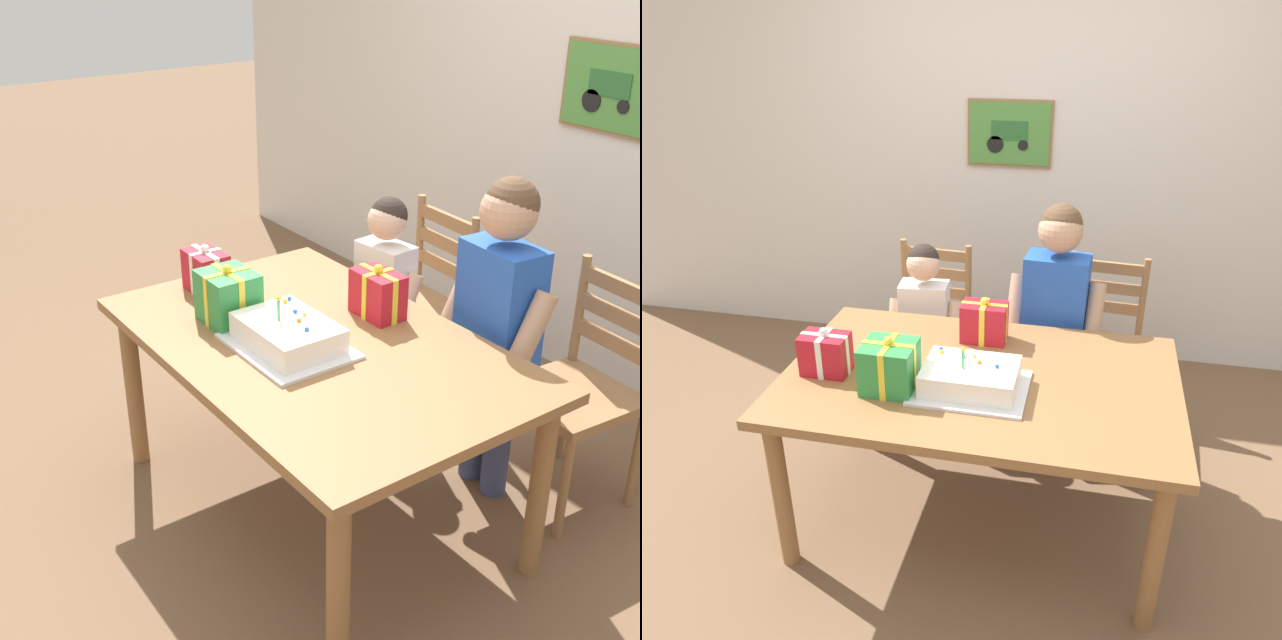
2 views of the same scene
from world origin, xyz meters
The scene contains 10 objects.
ground_plane centered at (0.00, 0.00, 0.00)m, with size 20.00×20.00×0.00m, color brown.
dining_table centered at (0.00, 0.00, 0.65)m, with size 1.57×1.00×0.74m.
birthday_cake centered at (-0.02, -0.11, 0.79)m, with size 0.44×0.34×0.19m.
gift_box_red_large centered at (-0.04, 0.31, 0.83)m, with size 0.20×0.13×0.21m.
gift_box_beside_cake centered at (-0.32, -0.17, 0.84)m, with size 0.21×0.19×0.23m.
gift_box_corner_small centered at (-0.61, -0.11, 0.82)m, with size 0.19×0.13×0.20m.
chair_left centered at (-0.47, 0.90, 0.47)m, with size 0.45×0.45×0.92m.
chair_right centered at (0.47, 0.90, 0.47)m, with size 0.46×0.46×0.92m.
child_older centered at (0.24, 0.65, 0.78)m, with size 0.48×0.28×1.28m.
child_younger centered at (-0.42, 0.65, 0.63)m, with size 0.39×0.23×1.04m.
Camera 1 is at (2.13, -1.49, 2.08)m, focal length 46.64 mm.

